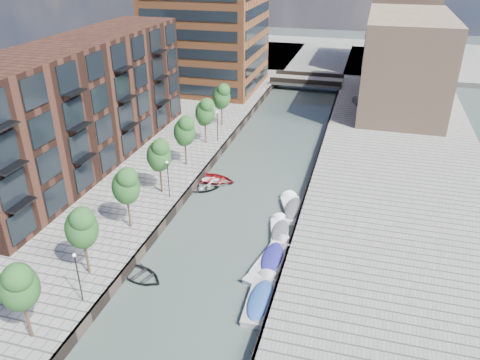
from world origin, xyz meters
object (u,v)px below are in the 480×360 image
at_px(tree_0, 18,285).
at_px(car, 359,101).
at_px(tree_1, 81,226).
at_px(tree_2, 126,185).
at_px(motorboat_3, 274,257).
at_px(sloop_4, 201,190).
at_px(tree_3, 159,154).
at_px(tree_6, 222,96).
at_px(tree_5, 205,111).
at_px(motorboat_2, 274,266).
at_px(motorboat_0, 262,298).
at_px(tree_4, 184,130).
at_px(sloop_1, 140,277).
at_px(sloop_2, 214,182).
at_px(motorboat_1, 280,230).
at_px(sloop_3, 213,184).
at_px(bridge, 307,81).
at_px(motorboat_4, 292,208).

distance_m(tree_0, car, 60.08).
height_order(tree_1, tree_2, same).
bearing_deg(car, motorboat_3, -115.30).
height_order(sloop_4, car, car).
xyz_separation_m(tree_3, tree_6, (0.00, 21.00, 0.00)).
bearing_deg(tree_5, motorboat_2, -58.17).
relative_size(motorboat_3, car, 1.65).
bearing_deg(motorboat_3, sloop_4, 135.40).
bearing_deg(tree_6, tree_2, -90.00).
height_order(tree_0, tree_6, same).
height_order(sloop_4, motorboat_0, motorboat_0).
relative_size(tree_3, tree_5, 1.00).
bearing_deg(tree_4, motorboat_3, -46.01).
relative_size(tree_0, tree_5, 1.00).
distance_m(tree_1, motorboat_0, 14.66).
bearing_deg(tree_6, tree_0, -90.00).
height_order(sloop_1, car, car).
bearing_deg(motorboat_0, sloop_1, -179.90).
relative_size(tree_5, sloop_4, 1.42).
height_order(sloop_2, motorboat_1, motorboat_1).
xyz_separation_m(sloop_1, car, (14.89, 48.47, 1.60)).
xyz_separation_m(sloop_1, sloop_3, (0.49, 17.30, 0.00)).
relative_size(tree_1, tree_4, 1.00).
distance_m(tree_3, sloop_3, 8.27).
relative_size(bridge, tree_2, 2.18).
xyz_separation_m(sloop_2, sloop_4, (-0.76, -2.20, 0.00)).
xyz_separation_m(motorboat_2, motorboat_4, (-0.14, 9.78, 0.11)).
bearing_deg(sloop_2, tree_5, 29.33).
bearing_deg(tree_0, sloop_2, 81.70).
bearing_deg(motorboat_4, motorboat_0, -89.78).
height_order(bridge, motorboat_4, bridge).
xyz_separation_m(sloop_3, motorboat_1, (9.11, -7.63, 0.19)).
xyz_separation_m(bridge, tree_6, (-8.50, -26.00, 3.92)).
bearing_deg(tree_3, motorboat_0, -42.21).
bearing_deg(bridge, motorboat_4, -83.59).
bearing_deg(tree_4, motorboat_4, -21.51).
relative_size(tree_4, motorboat_3, 1.03).
height_order(bridge, tree_6, tree_6).
distance_m(bridge, motorboat_0, 59.62).
bearing_deg(tree_6, tree_3, -90.00).
distance_m(tree_6, motorboat_4, 24.20).
distance_m(motorboat_0, motorboat_1, 9.67).
xyz_separation_m(tree_5, sloop_2, (3.86, -8.53, -5.31)).
height_order(tree_4, motorboat_1, tree_4).
distance_m(tree_6, motorboat_2, 32.64).
bearing_deg(sloop_1, tree_5, 26.16).
bearing_deg(tree_5, car, 50.14).
height_order(sloop_1, sloop_2, sloop_2).
height_order(sloop_4, motorboat_4, motorboat_4).
xyz_separation_m(bridge, tree_0, (-8.50, -68.00, 3.92)).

